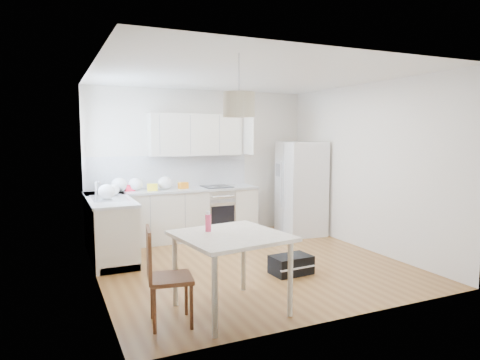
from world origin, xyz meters
The scene contains 29 objects.
floor centered at (0.00, 0.00, 0.00)m, with size 4.20×4.20×0.00m, color brown.
ceiling centered at (0.00, 0.00, 2.70)m, with size 4.20×4.20×0.00m, color white.
wall_back centered at (0.00, 2.10, 1.35)m, with size 4.20×4.20×0.00m, color silver.
wall_left centered at (-2.10, 0.00, 1.35)m, with size 4.20×4.20×0.00m, color silver.
wall_right centered at (2.10, 0.00, 1.35)m, with size 4.20×4.20×0.00m, color silver.
window_glassblock centered at (-2.09, 1.15, 1.75)m, with size 0.02×1.00×1.00m, color #BFE0F9.
cabinets_back centered at (-0.60, 1.80, 0.44)m, with size 3.00×0.60×0.88m, color beige.
cabinets_left centered at (-1.80, 1.20, 0.44)m, with size 0.60×1.80×0.88m, color beige.
counter_back centered at (-0.60, 1.80, 0.90)m, with size 3.02×0.64×0.04m, color #AAADAF.
counter_left centered at (-1.80, 1.20, 0.90)m, with size 0.64×1.82×0.04m, color #AAADAF.
backsplash_back centered at (-0.60, 2.09, 1.21)m, with size 3.00×0.01×0.58m, color white.
backsplash_left centered at (-2.09, 1.20, 1.21)m, with size 0.01×1.80×0.58m, color white.
upper_cabinets centered at (-0.15, 1.94, 1.88)m, with size 1.70×0.32×0.75m, color beige.
range_oven centered at (0.20, 1.80, 0.44)m, with size 0.50×0.61×0.88m, color silver, non-canonical shape.
sink centered at (-1.80, 1.15, 0.92)m, with size 0.50×0.80×0.16m, color silver, non-canonical shape.
refrigerator centered at (1.74, 1.35, 0.87)m, with size 0.84×0.87×1.74m, color silver, non-canonical shape.
dining_table centered at (-0.90, -1.44, 0.74)m, with size 1.19×1.19×0.83m.
dining_chair centered at (-1.56, -1.50, 0.49)m, with size 0.41×0.41×0.98m, color #512918, non-canonical shape.
drink_bottle centered at (-1.07, -1.23, 0.94)m, with size 0.06×0.06×0.22m, color #F1426E.
gym_bag centered at (0.32, -0.65, 0.12)m, with size 0.54×0.35×0.25m, color black.
pendant_lamp centered at (-0.80, -1.43, 2.18)m, with size 0.33×0.33×0.25m, color beige.
grocery_bag_a centered at (-1.54, 1.83, 1.04)m, with size 0.26×0.22×0.24m, color white.
grocery_bag_b centered at (-1.27, 1.86, 1.03)m, with size 0.24×0.21×0.22m, color white.
grocery_bag_c centered at (-0.76, 1.81, 1.03)m, with size 0.25×0.22×0.23m, color white.
grocery_bag_d centered at (-1.70, 1.43, 1.01)m, with size 0.19×0.17×0.18m, color white.
grocery_bag_e centered at (-1.84, 1.04, 1.03)m, with size 0.25×0.21×0.22m, color white.
snack_orange centered at (-0.44, 1.80, 0.98)m, with size 0.17×0.10×0.11m, color orange.
snack_yellow centered at (-1.00, 1.73, 0.98)m, with size 0.17×0.11×0.12m, color yellow.
snack_red centered at (-1.36, 1.85, 0.98)m, with size 0.16×0.10×0.11m, color red.
Camera 1 is at (-2.62, -5.49, 1.87)m, focal length 32.00 mm.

